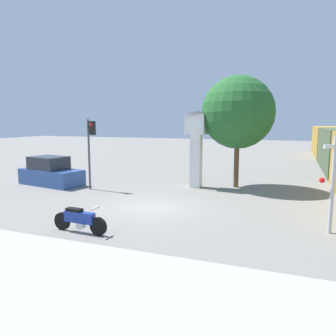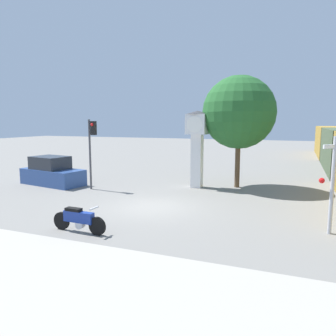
{
  "view_description": "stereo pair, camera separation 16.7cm",
  "coord_description": "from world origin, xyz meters",
  "px_view_note": "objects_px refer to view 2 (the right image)",
  "views": [
    {
      "loc": [
        6.12,
        -13.69,
        3.99
      ],
      "look_at": [
        0.77,
        0.25,
        1.87
      ],
      "focal_mm": 35.0,
      "sensor_mm": 36.0,
      "label": 1
    },
    {
      "loc": [
        6.27,
        -13.63,
        3.99
      ],
      "look_at": [
        0.77,
        0.25,
        1.87
      ],
      "focal_mm": 35.0,
      "sensor_mm": 36.0,
      "label": 2
    }
  ],
  "objects_px": {
    "traffic_light": "(92,142)",
    "railroad_crossing_signal": "(333,181)",
    "motorcycle": "(79,219)",
    "parked_car": "(52,173)",
    "street_tree": "(239,112)",
    "clock_tower": "(197,137)"
  },
  "relations": [
    {
      "from": "traffic_light",
      "to": "street_tree",
      "type": "bearing_deg",
      "value": 25.83
    },
    {
      "from": "motorcycle",
      "to": "clock_tower",
      "type": "bearing_deg",
      "value": 82.37
    },
    {
      "from": "motorcycle",
      "to": "traffic_light",
      "type": "height_order",
      "value": "traffic_light"
    },
    {
      "from": "parked_car",
      "to": "railroad_crossing_signal",
      "type": "bearing_deg",
      "value": -3.61
    },
    {
      "from": "motorcycle",
      "to": "parked_car",
      "type": "xyz_separation_m",
      "value": [
        -7.22,
        6.95,
        0.27
      ]
    },
    {
      "from": "traffic_light",
      "to": "railroad_crossing_signal",
      "type": "distance_m",
      "value": 12.89
    },
    {
      "from": "traffic_light",
      "to": "railroad_crossing_signal",
      "type": "bearing_deg",
      "value": -15.63
    },
    {
      "from": "motorcycle",
      "to": "street_tree",
      "type": "xyz_separation_m",
      "value": [
        3.89,
        10.43,
        4.04
      ]
    },
    {
      "from": "railroad_crossing_signal",
      "to": "street_tree",
      "type": "xyz_separation_m",
      "value": [
        -4.56,
        7.25,
        2.61
      ]
    },
    {
      "from": "motorcycle",
      "to": "street_tree",
      "type": "height_order",
      "value": "street_tree"
    },
    {
      "from": "traffic_light",
      "to": "street_tree",
      "type": "distance_m",
      "value": 8.86
    },
    {
      "from": "traffic_light",
      "to": "clock_tower",
      "type": "bearing_deg",
      "value": 27.6
    },
    {
      "from": "railroad_crossing_signal",
      "to": "motorcycle",
      "type": "bearing_deg",
      "value": -159.36
    },
    {
      "from": "railroad_crossing_signal",
      "to": "parked_car",
      "type": "bearing_deg",
      "value": 166.47
    },
    {
      "from": "motorcycle",
      "to": "traffic_light",
      "type": "xyz_separation_m",
      "value": [
        -3.94,
        6.64,
        2.36
      ]
    },
    {
      "from": "motorcycle",
      "to": "traffic_light",
      "type": "distance_m",
      "value": 8.08
    },
    {
      "from": "railroad_crossing_signal",
      "to": "parked_car",
      "type": "xyz_separation_m",
      "value": [
        -15.66,
        3.77,
        -1.16
      ]
    },
    {
      "from": "street_tree",
      "to": "parked_car",
      "type": "bearing_deg",
      "value": -162.58
    },
    {
      "from": "clock_tower",
      "to": "traffic_light",
      "type": "relative_size",
      "value": 1.12
    },
    {
      "from": "motorcycle",
      "to": "railroad_crossing_signal",
      "type": "distance_m",
      "value": 9.13
    },
    {
      "from": "motorcycle",
      "to": "railroad_crossing_signal",
      "type": "bearing_deg",
      "value": 22.47
    },
    {
      "from": "railroad_crossing_signal",
      "to": "parked_car",
      "type": "relative_size",
      "value": 0.78
    }
  ]
}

